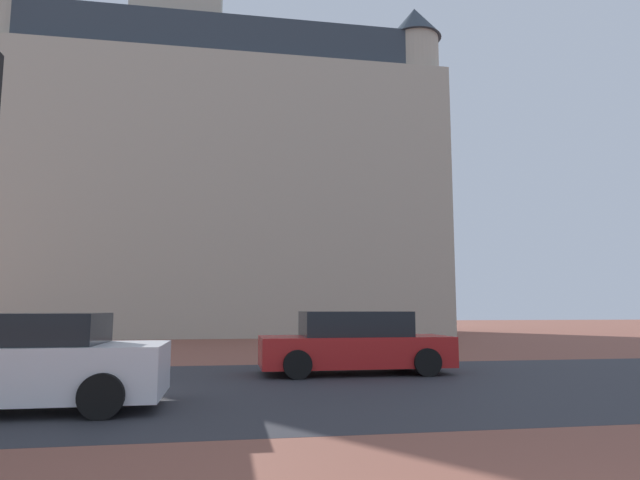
{
  "coord_description": "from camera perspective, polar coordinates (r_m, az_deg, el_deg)",
  "views": [
    {
      "loc": [
        -2.51,
        -1.26,
        1.53
      ],
      "look_at": [
        -0.29,
        11.81,
        3.2
      ],
      "focal_mm": 30.77,
      "sensor_mm": 36.0,
      "label": 1
    }
  ],
  "objects": [
    {
      "name": "ground_plane",
      "position": [
        11.64,
        3.0,
        -14.74
      ],
      "size": [
        120.0,
        120.0,
        0.0
      ],
      "primitive_type": "plane",
      "color": "brown"
    },
    {
      "name": "landmark_building",
      "position": [
        35.86,
        -11.19,
        6.83
      ],
      "size": [
        26.81,
        12.16,
        34.99
      ],
      "color": "#B2A893",
      "rests_on": "ground_plane"
    },
    {
      "name": "street_asphalt_strip",
      "position": [
        11.51,
        3.15,
        -14.82
      ],
      "size": [
        120.0,
        8.73,
        0.0
      ],
      "primitive_type": "cube",
      "color": "#2D2D33",
      "rests_on": "ground_plane"
    },
    {
      "name": "car_white",
      "position": [
        9.77,
        -29.08,
        -11.12
      ],
      "size": [
        4.43,
        2.04,
        1.47
      ],
      "color": "silver",
      "rests_on": "ground_plane"
    },
    {
      "name": "car_red",
      "position": [
        13.43,
        3.63,
        -10.72
      ],
      "size": [
        4.54,
        1.94,
        1.47
      ],
      "color": "red",
      "rests_on": "ground_plane"
    }
  ]
}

